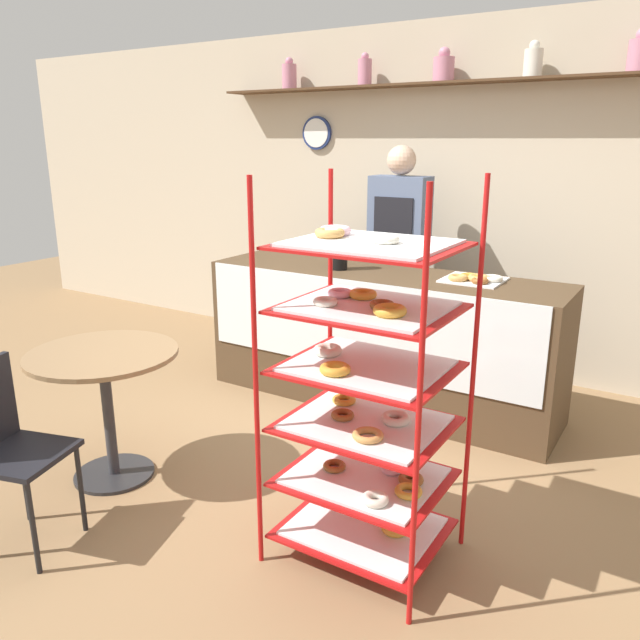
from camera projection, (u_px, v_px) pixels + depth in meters
name	position (u px, v px, depth m)	size (l,w,h in m)	color
ground_plane	(280.00, 474.00, 3.52)	(14.00, 14.00, 0.00)	olive
back_wall	(442.00, 197.00, 5.01)	(10.00, 0.30, 2.70)	beige
display_counter	(380.00, 338.00, 4.39)	(2.50, 0.66, 0.94)	#4C3823
pastry_rack	(366.00, 393.00, 2.65)	(0.74, 0.62, 1.69)	#B71414
person_worker	(398.00, 252.00, 4.83)	(0.45, 0.23, 1.78)	#282833
cafe_table	(105.00, 383.00, 3.36)	(0.79, 0.79, 0.74)	#262628
cafe_chair	(3.00, 437.00, 2.79)	(0.47, 0.47, 0.88)	black
coffee_carafe	(339.00, 248.00, 4.32)	(0.11, 0.11, 0.30)	black
donut_tray_counter	(475.00, 279.00, 3.97)	(0.37, 0.35, 0.05)	white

